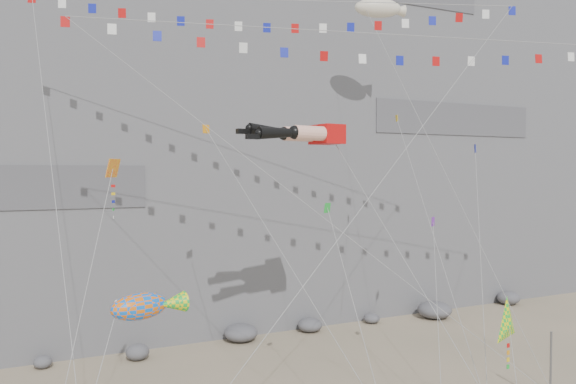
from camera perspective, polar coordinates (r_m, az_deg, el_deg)
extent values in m
cube|color=slate|center=(58.43, -10.18, 13.85)|extent=(80.00, 28.00, 50.00)
cylinder|color=slate|center=(36.05, 25.14, -15.89)|extent=(0.12, 0.12, 4.12)
cube|color=#BD0C0B|center=(33.46, 3.97, 5.84)|extent=(1.60, 2.06, 1.13)
cylinder|color=#F6B199|center=(32.05, 2.14, 6.01)|extent=(2.00, 1.05, 0.84)
sphere|color=black|center=(31.53, 0.69, 6.07)|extent=(0.77, 0.77, 0.77)
cone|color=black|center=(30.93, -1.10, 6.03)|extent=(2.36, 0.95, 0.78)
cube|color=black|center=(30.17, -3.61, 5.64)|extent=(0.77, 0.41, 0.28)
cylinder|color=#F6B199|center=(33.00, 1.04, 5.90)|extent=(2.00, 1.05, 0.84)
sphere|color=black|center=(32.49, -0.39, 5.96)|extent=(0.77, 0.77, 0.77)
cone|color=black|center=(31.93, -2.14, 6.22)|extent=(2.37, 0.95, 0.84)
cube|color=black|center=(31.20, -4.59, 6.16)|extent=(0.77, 0.41, 0.28)
cylinder|color=gray|center=(28.23, 12.89, -9.02)|extent=(0.03, 0.03, 21.25)
cylinder|color=gray|center=(26.35, -7.40, -0.87)|extent=(0.03, 0.03, 28.83)
cylinder|color=gray|center=(32.80, 18.50, -2.50)|extent=(0.03, 0.03, 23.38)
cylinder|color=gray|center=(23.99, -20.75, -13.59)|extent=(0.03, 0.03, 15.04)
cylinder|color=gray|center=(38.65, 16.59, 1.40)|extent=(0.03, 0.03, 28.67)
cylinder|color=gray|center=(27.74, 1.05, -8.89)|extent=(0.03, 0.03, 21.34)
cylinder|color=gray|center=(31.00, 15.00, -12.96)|extent=(0.03, 0.03, 13.95)
cylinder|color=gray|center=(26.75, 7.52, -14.14)|extent=(0.03, 0.03, 14.05)
cylinder|color=gray|center=(32.84, 15.13, -6.11)|extent=(0.03, 0.03, 23.21)
cylinder|color=gray|center=(32.19, 19.07, -8.37)|extent=(0.03, 0.03, 18.43)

